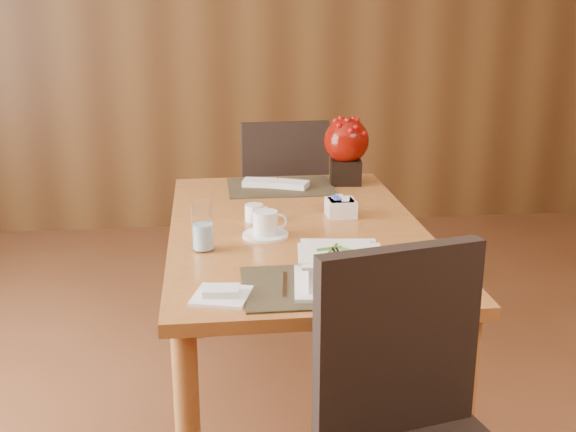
{
  "coord_description": "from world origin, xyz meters",
  "views": [
    {
      "loc": [
        -0.32,
        -1.83,
        1.55
      ],
      "look_at": [
        -0.06,
        0.35,
        0.87
      ],
      "focal_mm": 45.0,
      "sensor_mm": 36.0,
      "label": 1
    }
  ],
  "objects": [
    {
      "name": "creamer_jug",
      "position": [
        -0.15,
        0.69,
        0.78
      ],
      "size": [
        0.1,
        0.1,
        0.06
      ],
      "primitive_type": null,
      "rotation": [
        0.0,
        0.0,
        -0.21
      ],
      "color": "white",
      "rests_on": "dining_table"
    },
    {
      "name": "soup_setting",
      "position": [
        0.05,
        0.04,
        0.8
      ],
      "size": [
        0.29,
        0.29,
        0.1
      ],
      "rotation": [
        0.0,
        0.0,
        -0.12
      ],
      "color": "white",
      "rests_on": "dining_table"
    },
    {
      "name": "dining_table",
      "position": [
        0.0,
        0.6,
        0.65
      ],
      "size": [
        0.9,
        1.5,
        0.75
      ],
      "color": "#AC6730",
      "rests_on": "ground"
    },
    {
      "name": "near_chair",
      "position": [
        0.17,
        -0.38,
        0.55
      ],
      "size": [
        0.54,
        0.55,
        0.97
      ],
      "rotation": [
        0.0,
        0.0,
        0.23
      ],
      "color": "black",
      "rests_on": "ground"
    },
    {
      "name": "napkins_far",
      "position": [
        -0.01,
        1.15,
        0.77
      ],
      "size": [
        0.3,
        0.19,
        0.02
      ],
      "primitive_type": null,
      "rotation": [
        0.0,
        0.0,
        -0.35
      ],
      "color": "white",
      "rests_on": "dining_table"
    },
    {
      "name": "back_wall",
      "position": [
        0.0,
        3.0,
        1.4
      ],
      "size": [
        5.0,
        0.02,
        2.8
      ],
      "primitive_type": "cube",
      "color": "brown",
      "rests_on": "ground"
    },
    {
      "name": "placemat_far",
      "position": [
        0.0,
        1.15,
        0.75
      ],
      "size": [
        0.45,
        0.33,
        0.01
      ],
      "primitive_type": "cube",
      "color": "black",
      "rests_on": "dining_table"
    },
    {
      "name": "coffee_cup",
      "position": [
        -0.12,
        0.51,
        0.79
      ],
      "size": [
        0.16,
        0.16,
        0.09
      ],
      "rotation": [
        0.0,
        0.0,
        -0.02
      ],
      "color": "white",
      "rests_on": "dining_table"
    },
    {
      "name": "far_chair",
      "position": [
        0.06,
        1.7,
        0.54
      ],
      "size": [
        0.47,
        0.47,
        0.96
      ],
      "rotation": [
        0.0,
        0.0,
        3.2
      ],
      "color": "black",
      "rests_on": "ground"
    },
    {
      "name": "placemat_near",
      "position": [
        0.0,
        0.05,
        0.75
      ],
      "size": [
        0.45,
        0.33,
        0.01
      ],
      "primitive_type": "cube",
      "color": "black",
      "rests_on": "dining_table"
    },
    {
      "name": "bread_plate",
      "position": [
        -0.29,
        0.0,
        0.75
      ],
      "size": [
        0.18,
        0.18,
        0.01
      ],
      "primitive_type": "cube",
      "rotation": [
        0.0,
        0.0,
        -0.28
      ],
      "color": "white",
      "rests_on": "dining_table"
    },
    {
      "name": "sugar_caddy",
      "position": [
        0.18,
        0.71,
        0.78
      ],
      "size": [
        0.11,
        0.11,
        0.06
      ],
      "primitive_type": "cube",
      "rotation": [
        0.0,
        0.0,
        0.02
      ],
      "color": "white",
      "rests_on": "dining_table"
    },
    {
      "name": "water_glass",
      "position": [
        -0.33,
        0.39,
        0.83
      ],
      "size": [
        0.08,
        0.08,
        0.17
      ],
      "primitive_type": "cylinder",
      "rotation": [
        0.0,
        0.0,
        -0.19
      ],
      "color": "white",
      "rests_on": "dining_table"
    },
    {
      "name": "berry_decor",
      "position": [
        0.29,
        1.19,
        0.91
      ],
      "size": [
        0.2,
        0.2,
        0.29
      ],
      "rotation": [
        0.0,
        0.0,
        -0.11
      ],
      "color": "black",
      "rests_on": "dining_table"
    }
  ]
}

